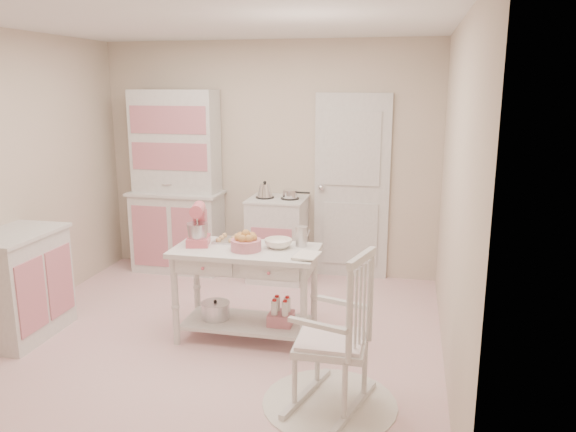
{
  "coord_description": "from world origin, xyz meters",
  "views": [
    {
      "loc": [
        1.57,
        -4.21,
        2.12
      ],
      "look_at": [
        0.52,
        0.57,
        0.97
      ],
      "focal_mm": 35.0,
      "sensor_mm": 36.0,
      "label": 1
    }
  ],
  "objects_px": {
    "stove": "(278,239)",
    "hutch": "(176,182)",
    "rocking_chair": "(331,329)",
    "bread_basket": "(246,245)",
    "work_table": "(246,294)",
    "base_cabinet": "(20,285)",
    "stand_mixer": "(198,225)"
  },
  "relations": [
    {
      "from": "hutch",
      "to": "work_table",
      "type": "relative_size",
      "value": 1.73
    },
    {
      "from": "work_table",
      "to": "stand_mixer",
      "type": "height_order",
      "value": "stand_mixer"
    },
    {
      "from": "hutch",
      "to": "stand_mixer",
      "type": "distance_m",
      "value": 1.8
    },
    {
      "from": "rocking_chair",
      "to": "bread_basket",
      "type": "relative_size",
      "value": 4.4
    },
    {
      "from": "rocking_chair",
      "to": "bread_basket",
      "type": "height_order",
      "value": "rocking_chair"
    },
    {
      "from": "bread_basket",
      "to": "stove",
      "type": "bearing_deg",
      "value": 94.26
    },
    {
      "from": "hutch",
      "to": "stand_mixer",
      "type": "height_order",
      "value": "hutch"
    },
    {
      "from": "base_cabinet",
      "to": "work_table",
      "type": "distance_m",
      "value": 1.93
    },
    {
      "from": "bread_basket",
      "to": "hutch",
      "type": "bearing_deg",
      "value": 128.75
    },
    {
      "from": "bread_basket",
      "to": "rocking_chair",
      "type": "bearing_deg",
      "value": -44.84
    },
    {
      "from": "rocking_chair",
      "to": "work_table",
      "type": "xyz_separation_m",
      "value": [
        -0.84,
        0.87,
        -0.15
      ]
    },
    {
      "from": "bread_basket",
      "to": "stand_mixer",
      "type": "bearing_deg",
      "value": 170.96
    },
    {
      "from": "hutch",
      "to": "base_cabinet",
      "type": "xyz_separation_m",
      "value": [
        -0.6,
        -1.96,
        -0.58
      ]
    },
    {
      "from": "stove",
      "to": "rocking_chair",
      "type": "distance_m",
      "value": 2.59
    },
    {
      "from": "work_table",
      "to": "stand_mixer",
      "type": "relative_size",
      "value": 3.53
    },
    {
      "from": "rocking_chair",
      "to": "hutch",
      "type": "bearing_deg",
      "value": 147.84
    },
    {
      "from": "base_cabinet",
      "to": "rocking_chair",
      "type": "bearing_deg",
      "value": -10.39
    },
    {
      "from": "base_cabinet",
      "to": "bread_basket",
      "type": "height_order",
      "value": "base_cabinet"
    },
    {
      "from": "stove",
      "to": "work_table",
      "type": "relative_size",
      "value": 0.77
    },
    {
      "from": "bread_basket",
      "to": "work_table",
      "type": "bearing_deg",
      "value": 111.8
    },
    {
      "from": "rocking_chair",
      "to": "work_table",
      "type": "relative_size",
      "value": 0.92
    },
    {
      "from": "hutch",
      "to": "rocking_chair",
      "type": "height_order",
      "value": "hutch"
    },
    {
      "from": "stove",
      "to": "work_table",
      "type": "xyz_separation_m",
      "value": [
        0.1,
        -1.54,
        -0.06
      ]
    },
    {
      "from": "rocking_chair",
      "to": "stand_mixer",
      "type": "xyz_separation_m",
      "value": [
        -1.26,
        0.89,
        0.42
      ]
    },
    {
      "from": "rocking_chair",
      "to": "stand_mixer",
      "type": "height_order",
      "value": "stand_mixer"
    },
    {
      "from": "hutch",
      "to": "rocking_chair",
      "type": "relative_size",
      "value": 1.89
    },
    {
      "from": "stove",
      "to": "bread_basket",
      "type": "relative_size",
      "value": 3.68
    },
    {
      "from": "base_cabinet",
      "to": "stand_mixer",
      "type": "height_order",
      "value": "stand_mixer"
    },
    {
      "from": "rocking_chair",
      "to": "bread_basket",
      "type": "distance_m",
      "value": 1.2
    },
    {
      "from": "hutch",
      "to": "rocking_chair",
      "type": "bearing_deg",
      "value": -48.97
    },
    {
      "from": "hutch",
      "to": "bread_basket",
      "type": "xyz_separation_m",
      "value": [
        1.32,
        -1.64,
        -0.19
      ]
    },
    {
      "from": "stove",
      "to": "hutch",
      "type": "bearing_deg",
      "value": 177.61
    }
  ]
}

